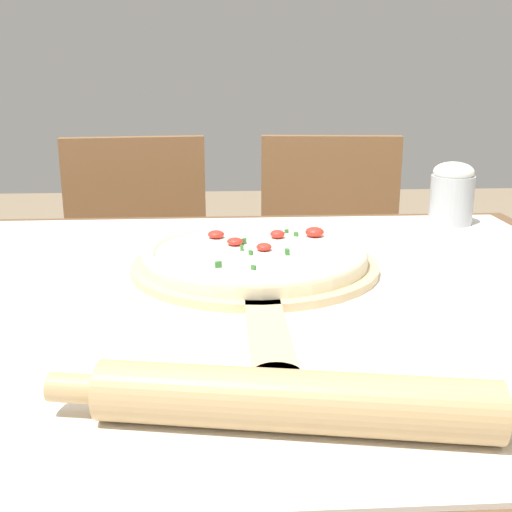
{
  "coord_description": "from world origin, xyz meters",
  "views": [
    {
      "loc": [
        -0.05,
        -0.83,
        1.06
      ],
      "look_at": [
        0.01,
        0.07,
        0.8
      ],
      "focal_mm": 45.0,
      "sensor_mm": 36.0,
      "label": 1
    }
  ],
  "objects_px": {
    "chair_right": "(330,278)",
    "rolling_pin": "(294,401)",
    "chair_left": "(139,282)",
    "flour_cup": "(452,193)",
    "pizza": "(255,254)",
    "pizza_peel": "(256,270)"
  },
  "relations": [
    {
      "from": "pizza",
      "to": "rolling_pin",
      "type": "distance_m",
      "value": 0.45
    },
    {
      "from": "pizza",
      "to": "chair_left",
      "type": "relative_size",
      "value": 0.38
    },
    {
      "from": "chair_right",
      "to": "flour_cup",
      "type": "bearing_deg",
      "value": -65.16
    },
    {
      "from": "pizza_peel",
      "to": "pizza",
      "type": "height_order",
      "value": "pizza"
    },
    {
      "from": "pizza",
      "to": "chair_left",
      "type": "bearing_deg",
      "value": 110.54
    },
    {
      "from": "pizza",
      "to": "flour_cup",
      "type": "distance_m",
      "value": 0.49
    },
    {
      "from": "flour_cup",
      "to": "chair_left",
      "type": "bearing_deg",
      "value": 146.78
    },
    {
      "from": "chair_left",
      "to": "flour_cup",
      "type": "distance_m",
      "value": 0.86
    },
    {
      "from": "pizza_peel",
      "to": "rolling_pin",
      "type": "distance_m",
      "value": 0.43
    },
    {
      "from": "rolling_pin",
      "to": "chair_left",
      "type": "bearing_deg",
      "value": 103.26
    },
    {
      "from": "chair_right",
      "to": "rolling_pin",
      "type": "bearing_deg",
      "value": -96.11
    },
    {
      "from": "rolling_pin",
      "to": "flour_cup",
      "type": "xyz_separation_m",
      "value": [
        0.4,
        0.73,
        0.04
      ]
    },
    {
      "from": "rolling_pin",
      "to": "chair_right",
      "type": "xyz_separation_m",
      "value": [
        0.24,
        1.18,
        -0.28
      ]
    },
    {
      "from": "pizza_peel",
      "to": "rolling_pin",
      "type": "relative_size",
      "value": 1.38
    },
    {
      "from": "chair_left",
      "to": "chair_right",
      "type": "relative_size",
      "value": 1.0
    },
    {
      "from": "pizza",
      "to": "rolling_pin",
      "type": "height_order",
      "value": "rolling_pin"
    },
    {
      "from": "chair_left",
      "to": "flour_cup",
      "type": "xyz_separation_m",
      "value": [
        0.67,
        -0.44,
        0.32
      ]
    },
    {
      "from": "chair_left",
      "to": "chair_right",
      "type": "bearing_deg",
      "value": -6.04
    },
    {
      "from": "pizza_peel",
      "to": "flour_cup",
      "type": "relative_size",
      "value": 4.8
    },
    {
      "from": "pizza",
      "to": "flour_cup",
      "type": "xyz_separation_m",
      "value": [
        0.4,
        0.28,
        0.04
      ]
    },
    {
      "from": "pizza",
      "to": "flour_cup",
      "type": "height_order",
      "value": "flour_cup"
    },
    {
      "from": "chair_left",
      "to": "flour_cup",
      "type": "relative_size",
      "value": 7.36
    }
  ]
}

